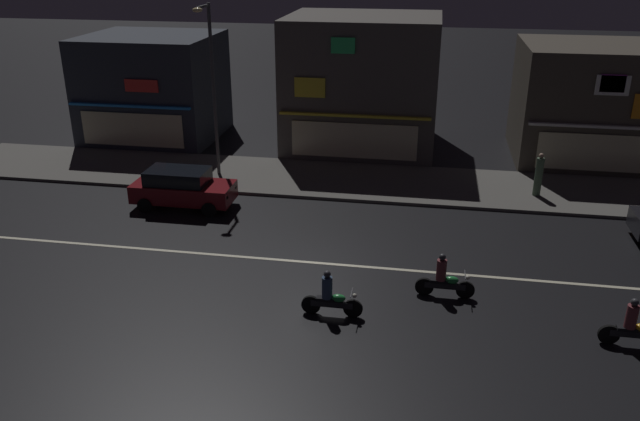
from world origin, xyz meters
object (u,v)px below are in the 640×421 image
Objects in this scene: motorcycle_opposite_lane at (330,297)px; traffic_cone at (198,195)px; streetlamp_west at (212,79)px; motorcycle_following at (633,327)px; pedestrian_on_sidewalk at (539,176)px; parked_car_trailing at (182,188)px; motorcycle_lead at (444,279)px.

motorcycle_opposite_lane is 3.45× the size of traffic_cone.
streetlamp_west is 20.16m from motorcycle_following.
traffic_cone is at bearing 171.35° from pedestrian_on_sidewalk.
parked_car_trailing reaches higher than motorcycle_following.
pedestrian_on_sidewalk is at bearing -0.62° from streetlamp_west.
pedestrian_on_sidewalk is 13.52m from motorcycle_opposite_lane.
pedestrian_on_sidewalk reaches higher than motorcycle_lead.
traffic_cone is at bearing -119.23° from parked_car_trailing.
motorcycle_lead and motorcycle_following have the same top height.
streetlamp_west is at bearing -50.45° from motorcycle_opposite_lane.
pedestrian_on_sidewalk is 1.03× the size of motorcycle_following.
motorcycle_following is at bearing 163.61° from motorcycle_lead.
motorcycle_following is (1.11, -11.36, -0.42)m from pedestrian_on_sidewalk.
pedestrian_on_sidewalk is 3.55× the size of traffic_cone.
parked_car_trailing is at bearing -119.23° from traffic_cone.
traffic_cone is (0.40, 0.72, -0.59)m from parked_car_trailing.
streetlamp_west is at bearing 159.50° from pedestrian_on_sidewalk.
parked_car_trailing is 10.77m from motorcycle_opposite_lane.
parked_car_trailing is 7.82× the size of traffic_cone.
motorcycle_lead is at bearing -133.39° from pedestrian_on_sidewalk.
parked_car_trailing is at bearing -38.02° from motorcycle_opposite_lane.
motorcycle_opposite_lane is at bearing 135.33° from parked_car_trailing.
streetlamp_west is 5.47m from parked_car_trailing.
parked_car_trailing is (-0.29, -3.81, -3.92)m from streetlamp_west.
streetlamp_west is at bearing 92.06° from traffic_cone.
motorcycle_following is at bearing -104.29° from pedestrian_on_sidewalk.
streetlamp_west is 15.04m from motorcycle_lead.
motorcycle_lead is at bearing 152.22° from parked_car_trailing.
parked_car_trailing is (-15.19, -3.65, -0.19)m from pedestrian_on_sidewalk.
motorcycle_lead is at bearing -41.83° from streetlamp_west.
motorcycle_lead is (10.77, -9.64, -4.15)m from streetlamp_west.
pedestrian_on_sidewalk reaches higher than traffic_cone.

